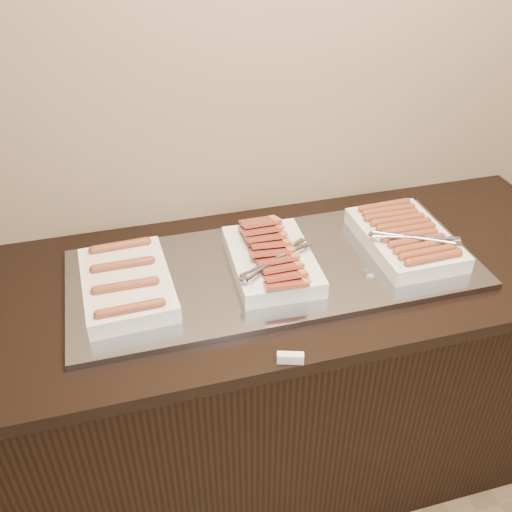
{
  "coord_description": "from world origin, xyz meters",
  "views": [
    {
      "loc": [
        -0.4,
        0.84,
        1.92
      ],
      "look_at": [
        -0.05,
        2.13,
        0.97
      ],
      "focal_mm": 40.0,
      "sensor_mm": 36.0,
      "label": 1
    }
  ],
  "objects_px": {
    "dish_left": "(127,283)",
    "dish_right": "(406,237)",
    "dish_center": "(272,259)",
    "counter": "(270,377)",
    "warming_tray": "(275,269)"
  },
  "relations": [
    {
      "from": "dish_left",
      "to": "dish_right",
      "type": "xyz_separation_m",
      "value": [
        0.85,
        -0.0,
        0.01
      ]
    },
    {
      "from": "warming_tray",
      "to": "dish_center",
      "type": "distance_m",
      "value": 0.05
    },
    {
      "from": "counter",
      "to": "dish_left",
      "type": "distance_m",
      "value": 0.65
    },
    {
      "from": "dish_center",
      "to": "dish_right",
      "type": "height_order",
      "value": "dish_center"
    },
    {
      "from": "warming_tray",
      "to": "dish_center",
      "type": "height_order",
      "value": "dish_center"
    },
    {
      "from": "counter",
      "to": "dish_right",
      "type": "distance_m",
      "value": 0.66
    },
    {
      "from": "dish_left",
      "to": "dish_right",
      "type": "height_order",
      "value": "dish_right"
    },
    {
      "from": "counter",
      "to": "warming_tray",
      "type": "bearing_deg",
      "value": 0.0
    },
    {
      "from": "counter",
      "to": "dish_right",
      "type": "height_order",
      "value": "dish_right"
    },
    {
      "from": "counter",
      "to": "dish_center",
      "type": "relative_size",
      "value": 5.53
    },
    {
      "from": "counter",
      "to": "dish_center",
      "type": "height_order",
      "value": "dish_center"
    },
    {
      "from": "warming_tray",
      "to": "dish_left",
      "type": "relative_size",
      "value": 3.3
    },
    {
      "from": "dish_right",
      "to": "dish_left",
      "type": "bearing_deg",
      "value": 179.23
    },
    {
      "from": "dish_left",
      "to": "dish_center",
      "type": "bearing_deg",
      "value": -2.95
    },
    {
      "from": "dish_right",
      "to": "dish_center",
      "type": "bearing_deg",
      "value": 179.54
    }
  ]
}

